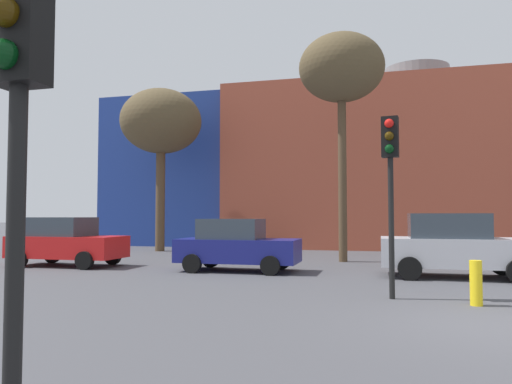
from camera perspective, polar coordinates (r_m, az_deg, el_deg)
name	(u,v)px	position (r m, az deg, el deg)	size (l,w,h in m)	color
ground_plane	(505,326)	(9.12, 27.27, -13.91)	(200.00, 200.00, 0.00)	#47474C
building_backdrop	(418,171)	(32.30, 18.57, 2.32)	(38.10, 13.44, 11.20)	#9E4733
parked_car_0	(66,242)	(18.73, -21.50, -5.48)	(4.03, 1.98, 1.75)	red
parked_car_1	(236,245)	(15.86, -2.32, -6.28)	(3.93, 1.93, 1.70)	navy
parked_car_2	(455,246)	(15.32, 22.40, -5.87)	(4.32, 2.12, 1.87)	silver
traffic_light_near_left	(16,91)	(3.68, -26.43, 10.63)	(0.36, 0.36, 3.58)	black
traffic_light_island	(390,164)	(11.02, 15.56, 3.17)	(0.39, 0.38, 3.99)	black
bare_tree_0	(341,70)	(20.22, 10.05, 13.96)	(3.40, 3.40, 9.09)	brown
bare_tree_2	(161,123)	(25.73, -11.14, 8.01)	(4.18, 4.18, 8.37)	brown
bollard_yellow_0	(476,283)	(10.82, 24.53, -9.74)	(0.24, 0.24, 0.90)	yellow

